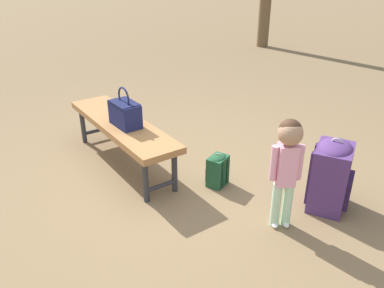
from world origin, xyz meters
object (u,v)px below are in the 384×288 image
park_bench (122,127)px  child_standing (287,158)px  backpack_small (218,169)px  handbag (125,113)px  backpack_large (331,173)px

park_bench → child_standing: (1.64, 0.14, 0.18)m
park_bench → backpack_small: bearing=17.3°
backpack_small → handbag: bearing=-158.6°
handbag → child_standing: child_standing is taller
handbag → backpack_small: size_ratio=1.16×
park_bench → child_standing: size_ratio=1.91×
handbag → backpack_large: handbag is taller
handbag → backpack_large: (1.70, 0.65, -0.27)m
park_bench → child_standing: child_standing is taller
child_standing → backpack_small: child_standing is taller
child_standing → backpack_large: size_ratio=1.41×
park_bench → child_standing: bearing=4.9°
child_standing → backpack_small: size_ratio=2.73×
backpack_large → backpack_small: bearing=-159.8°
backpack_small → backpack_large: bearing=20.2°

